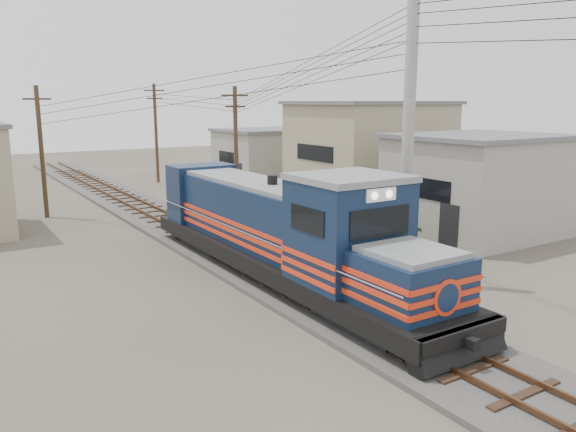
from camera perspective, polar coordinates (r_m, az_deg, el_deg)
ground at (r=18.37m, az=2.40°, el=-8.07°), size 120.00×120.00×0.00m
ballast at (r=26.84m, az=-9.84°, el=-1.73°), size 3.60×70.00×0.16m
track at (r=26.80m, az=-9.86°, el=-1.35°), size 1.15×70.00×0.12m
locomotive at (r=19.36m, az=-0.67°, el=-1.65°), size 2.97×16.16×4.00m
utility_pole_main at (r=19.19m, az=12.10°, el=7.82°), size 0.40×0.40×10.00m
wooden_pole_mid at (r=31.76m, az=-5.32°, el=7.01°), size 1.60×0.24×7.00m
wooden_pole_far at (r=44.74m, az=-13.27°, el=8.38°), size 1.60×0.24×7.50m
wooden_pole_left at (r=32.66m, az=-23.77°, el=6.21°), size 1.60×0.24×7.00m
power_lines at (r=24.74m, az=-9.38°, el=14.64°), size 9.65×19.00×3.30m
shophouse_front at (r=27.71m, az=18.70°, el=3.04°), size 7.35×6.30×4.70m
shophouse_mid at (r=34.60m, az=8.20°, el=6.36°), size 8.40×7.35×6.20m
shophouse_back at (r=41.99m, az=-2.35°, el=5.99°), size 6.30×6.30×4.20m
billboard at (r=23.03m, az=6.80°, el=1.94°), size 2.07×0.21×3.20m
market_umbrella at (r=23.48m, az=7.98°, el=1.67°), size 2.48×2.48×2.48m
vendor at (r=26.53m, az=6.37°, el=-0.31°), size 0.65×0.62×1.50m
plant_nursery at (r=24.14m, az=10.17°, el=-2.33°), size 3.13×1.84×1.01m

